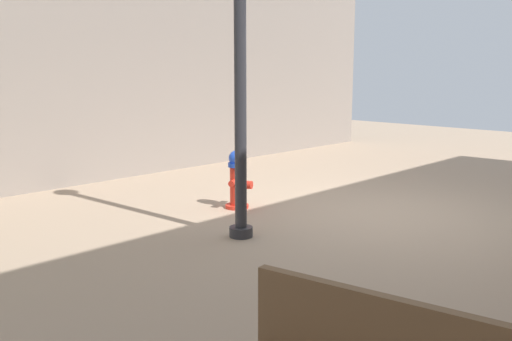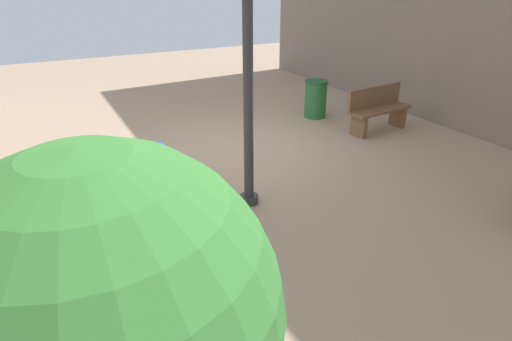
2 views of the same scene
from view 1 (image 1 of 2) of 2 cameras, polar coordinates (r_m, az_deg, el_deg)
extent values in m
plane|color=tan|center=(7.93, 12.50, -4.41)|extent=(23.40, 23.40, 0.00)
cylinder|color=red|center=(8.14, -1.93, -3.61)|extent=(0.34, 0.34, 0.05)
cylinder|color=red|center=(8.07, -1.95, -1.55)|extent=(0.20, 0.20, 0.55)
cylinder|color=blue|center=(8.01, -1.96, 0.59)|extent=(0.25, 0.25, 0.06)
sphere|color=blue|center=(8.00, -1.96, 1.24)|extent=(0.23, 0.23, 0.23)
cylinder|color=red|center=(8.19, -1.56, -0.90)|extent=(0.13, 0.15, 0.09)
cylinder|color=red|center=(7.93, -2.35, -1.28)|extent=(0.13, 0.15, 0.09)
cylinder|color=red|center=(8.01, -0.90, -1.45)|extent=(0.17, 0.16, 0.12)
cylinder|color=#2D2D33|center=(6.77, -1.52, -6.18)|extent=(0.28, 0.28, 0.12)
cylinder|color=#2D2D33|center=(6.50, -1.61, 11.64)|extent=(0.14, 0.14, 4.03)
camera|label=2|loc=(7.30, -51.96, 15.74)|focal=30.10mm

